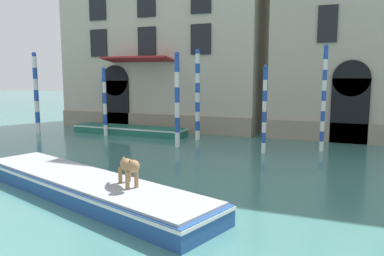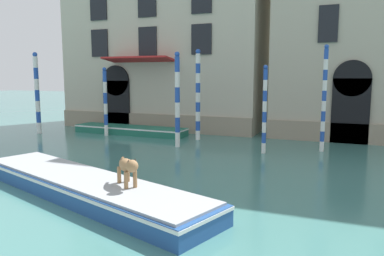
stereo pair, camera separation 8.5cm
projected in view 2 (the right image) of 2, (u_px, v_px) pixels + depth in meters
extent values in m
cube|color=#BCB29E|center=(170.00, 32.00, 24.59)|extent=(12.66, 6.00, 12.29)
cube|color=gray|center=(149.00, 122.00, 22.58)|extent=(12.66, 0.16, 1.04)
cube|color=black|center=(117.00, 105.00, 23.27)|extent=(1.86, 0.14, 3.01)
cylinder|color=black|center=(116.00, 81.00, 23.06)|extent=(1.86, 0.14, 1.86)
cube|color=black|center=(100.00, 43.00, 23.17)|extent=(1.18, 0.10, 1.65)
cube|color=black|center=(148.00, 41.00, 21.92)|extent=(1.18, 0.10, 1.65)
cube|color=black|center=(201.00, 39.00, 20.66)|extent=(1.18, 0.10, 1.65)
cube|color=black|center=(98.00, 6.00, 22.87)|extent=(1.18, 0.10, 1.65)
cube|color=black|center=(147.00, 2.00, 21.61)|extent=(1.18, 0.10, 1.65)
cube|color=#B22323|center=(138.00, 59.00, 21.56)|extent=(4.22, 1.40, 0.29)
cube|color=black|center=(350.00, 111.00, 18.25)|extent=(1.75, 0.14, 3.19)
cylinder|color=black|center=(352.00, 78.00, 18.02)|extent=(1.75, 0.14, 1.75)
cube|color=black|center=(328.00, 24.00, 18.13)|extent=(0.92, 0.10, 1.78)
cube|color=#234C8C|center=(85.00, 187.00, 10.42)|extent=(8.88, 4.45, 0.49)
cube|color=white|center=(84.00, 181.00, 10.40)|extent=(8.91, 4.49, 0.08)
cube|color=#9EA3A8|center=(84.00, 178.00, 10.38)|extent=(8.58, 4.23, 0.06)
cylinder|color=#997047|center=(135.00, 179.00, 9.36)|extent=(0.10, 0.10, 0.42)
cylinder|color=#997047|center=(126.00, 180.00, 9.26)|extent=(0.10, 0.10, 0.42)
cylinder|color=#997047|center=(128.00, 174.00, 9.89)|extent=(0.10, 0.10, 0.42)
cylinder|color=#997047|center=(119.00, 175.00, 9.78)|extent=(0.10, 0.10, 0.42)
ellipsoid|color=#997047|center=(127.00, 165.00, 9.53)|extent=(0.81, 0.76, 0.33)
ellipsoid|color=#382D23|center=(125.00, 161.00, 9.62)|extent=(0.41, 0.40, 0.12)
sphere|color=#997047|center=(132.00, 166.00, 9.14)|extent=(0.31, 0.31, 0.31)
cone|color=#382D23|center=(135.00, 161.00, 9.16)|extent=(0.09, 0.09, 0.13)
cone|color=#382D23|center=(128.00, 162.00, 9.09)|extent=(0.09, 0.09, 0.13)
cylinder|color=#997047|center=(122.00, 160.00, 9.90)|extent=(0.26, 0.24, 0.22)
cube|color=#1E6651|center=(130.00, 130.00, 21.42)|extent=(6.78, 1.60, 0.44)
cube|color=white|center=(130.00, 127.00, 21.40)|extent=(6.81, 1.63, 0.08)
cube|color=#B2B7BC|center=(130.00, 130.00, 21.43)|extent=(3.74, 1.16, 0.40)
cylinder|color=white|center=(322.00, 146.00, 16.53)|extent=(0.19, 0.19, 0.45)
cylinder|color=#234CAD|center=(322.00, 136.00, 16.47)|extent=(0.19, 0.19, 0.45)
cylinder|color=white|center=(323.00, 126.00, 16.41)|extent=(0.19, 0.19, 0.45)
cylinder|color=#234CAD|center=(323.00, 116.00, 16.34)|extent=(0.19, 0.19, 0.45)
cylinder|color=white|center=(324.00, 106.00, 16.28)|extent=(0.19, 0.19, 0.45)
cylinder|color=#234CAD|center=(324.00, 96.00, 16.22)|extent=(0.19, 0.19, 0.45)
cylinder|color=white|center=(325.00, 85.00, 16.16)|extent=(0.19, 0.19, 0.45)
cylinder|color=#234CAD|center=(325.00, 75.00, 16.09)|extent=(0.19, 0.19, 0.45)
cylinder|color=white|center=(326.00, 65.00, 16.03)|extent=(0.19, 0.19, 0.45)
cylinder|color=#234CAD|center=(326.00, 54.00, 15.97)|extent=(0.19, 0.19, 0.45)
sphere|color=#234CAD|center=(327.00, 47.00, 15.93)|extent=(0.19, 0.19, 0.19)
cylinder|color=white|center=(264.00, 148.00, 16.14)|extent=(0.18, 0.18, 0.45)
cylinder|color=#234CAD|center=(264.00, 138.00, 16.08)|extent=(0.18, 0.18, 0.45)
cylinder|color=white|center=(264.00, 127.00, 16.01)|extent=(0.18, 0.18, 0.45)
cylinder|color=#234CAD|center=(264.00, 117.00, 15.95)|extent=(0.18, 0.18, 0.45)
cylinder|color=white|center=(265.00, 106.00, 15.89)|extent=(0.18, 0.18, 0.45)
cylinder|color=#234CAD|center=(265.00, 96.00, 15.82)|extent=(0.18, 0.18, 0.45)
cylinder|color=white|center=(265.00, 85.00, 15.76)|extent=(0.18, 0.18, 0.45)
cylinder|color=#234CAD|center=(266.00, 74.00, 15.70)|extent=(0.18, 0.18, 0.45)
sphere|color=#234CAD|center=(266.00, 67.00, 15.66)|extent=(0.19, 0.19, 0.19)
cylinder|color=white|center=(198.00, 135.00, 19.48)|extent=(0.24, 0.24, 0.49)
cylinder|color=#234CAD|center=(198.00, 126.00, 19.41)|extent=(0.24, 0.24, 0.49)
cylinder|color=white|center=(198.00, 116.00, 19.34)|extent=(0.24, 0.24, 0.49)
cylinder|color=#234CAD|center=(198.00, 107.00, 19.27)|extent=(0.24, 0.24, 0.49)
cylinder|color=white|center=(198.00, 97.00, 19.20)|extent=(0.24, 0.24, 0.49)
cylinder|color=#234CAD|center=(198.00, 88.00, 19.14)|extent=(0.24, 0.24, 0.49)
cylinder|color=white|center=(198.00, 78.00, 19.07)|extent=(0.24, 0.24, 0.49)
cylinder|color=#234CAD|center=(198.00, 68.00, 19.00)|extent=(0.24, 0.24, 0.49)
cylinder|color=white|center=(198.00, 59.00, 18.93)|extent=(0.24, 0.24, 0.49)
sphere|color=#234CAD|center=(198.00, 51.00, 18.88)|extent=(0.25, 0.25, 0.25)
cylinder|color=white|center=(39.00, 128.00, 21.66)|extent=(0.25, 0.25, 0.63)
cylinder|color=#234CAD|center=(39.00, 117.00, 21.58)|extent=(0.25, 0.25, 0.63)
cylinder|color=white|center=(38.00, 106.00, 21.49)|extent=(0.25, 0.25, 0.63)
cylinder|color=#234CAD|center=(37.00, 95.00, 21.40)|extent=(0.25, 0.25, 0.63)
cylinder|color=white|center=(37.00, 84.00, 21.31)|extent=(0.25, 0.25, 0.63)
cylinder|color=#234CAD|center=(36.00, 73.00, 21.23)|extent=(0.25, 0.25, 0.63)
cylinder|color=white|center=(35.00, 62.00, 21.14)|extent=(0.25, 0.25, 0.63)
sphere|color=#234CAD|center=(35.00, 54.00, 21.08)|extent=(0.26, 0.26, 0.26)
cylinder|color=white|center=(106.00, 130.00, 20.90)|extent=(0.21, 0.21, 0.60)
cylinder|color=#234CAD|center=(106.00, 120.00, 20.81)|extent=(0.21, 0.21, 0.60)
cylinder|color=white|center=(106.00, 109.00, 20.73)|extent=(0.21, 0.21, 0.60)
cylinder|color=#234CAD|center=(105.00, 98.00, 20.65)|extent=(0.21, 0.21, 0.60)
cylinder|color=white|center=(105.00, 87.00, 20.56)|extent=(0.21, 0.21, 0.60)
cylinder|color=#234CAD|center=(105.00, 76.00, 20.48)|extent=(0.21, 0.21, 0.60)
sphere|color=#234CAD|center=(104.00, 69.00, 20.43)|extent=(0.22, 0.22, 0.22)
cylinder|color=white|center=(178.00, 140.00, 17.53)|extent=(0.23, 0.23, 0.70)
cylinder|color=#234CAD|center=(178.00, 125.00, 17.44)|extent=(0.23, 0.23, 0.70)
cylinder|color=white|center=(177.00, 110.00, 17.34)|extent=(0.23, 0.23, 0.70)
cylinder|color=#234CAD|center=(177.00, 95.00, 17.24)|extent=(0.23, 0.23, 0.70)
cylinder|color=white|center=(177.00, 80.00, 17.14)|extent=(0.23, 0.23, 0.70)
cylinder|color=#234CAD|center=(177.00, 64.00, 17.04)|extent=(0.23, 0.23, 0.70)
sphere|color=#234CAD|center=(177.00, 54.00, 16.98)|extent=(0.24, 0.24, 0.24)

